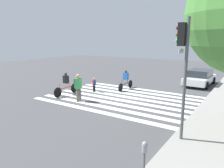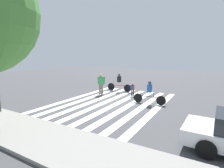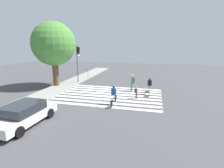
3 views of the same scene
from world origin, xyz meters
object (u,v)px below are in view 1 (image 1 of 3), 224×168
object	(u,v)px
cyclist_mid_street	(126,79)
car_parked_far_curb	(200,77)
parking_meter	(144,155)
cyclist_near_curb	(66,83)
traffic_light	(183,57)
pedestrian_adult_yellow_jacket	(94,84)
pedestrian_adult_tall_backpack	(78,85)

from	to	relation	value
cyclist_mid_street	car_parked_far_curb	size ratio (longest dim) A/B	0.51
parking_meter	cyclist_near_curb	bearing A→B (deg)	-124.77
traffic_light	cyclist_near_curb	size ratio (longest dim) A/B	1.97
pedestrian_adult_yellow_jacket	cyclist_near_curb	size ratio (longest dim) A/B	0.45
pedestrian_adult_yellow_jacket	cyclist_near_curb	world-z (taller)	cyclist_near_curb
pedestrian_adult_yellow_jacket	cyclist_mid_street	size ratio (longest dim) A/B	0.48
pedestrian_adult_tall_backpack	pedestrian_adult_yellow_jacket	size ratio (longest dim) A/B	1.64
pedestrian_adult_tall_backpack	car_parked_far_curb	distance (m)	11.19
car_parked_far_curb	pedestrian_adult_yellow_jacket	bearing A→B (deg)	-39.19
car_parked_far_curb	parking_meter	bearing A→B (deg)	8.74
traffic_light	pedestrian_adult_tall_backpack	world-z (taller)	traffic_light
pedestrian_adult_tall_backpack	pedestrian_adult_yellow_jacket	bearing A→B (deg)	-174.91
traffic_light	parking_meter	xyz separation A→B (m)	(3.42, 0.10, -2.30)
parking_meter	pedestrian_adult_tall_backpack	world-z (taller)	pedestrian_adult_tall_backpack
cyclist_mid_street	car_parked_far_curb	world-z (taller)	cyclist_mid_street
cyclist_mid_street	car_parked_far_curb	xyz separation A→B (m)	(-5.10, 4.60, -0.15)
pedestrian_adult_yellow_jacket	car_parked_far_curb	bearing A→B (deg)	-58.82
pedestrian_adult_tall_backpack	pedestrian_adult_yellow_jacket	world-z (taller)	pedestrian_adult_tall_backpack
cyclist_mid_street	pedestrian_adult_yellow_jacket	bearing A→B (deg)	-40.74
traffic_light	pedestrian_adult_tall_backpack	xyz separation A→B (m)	(-2.15, -7.19, -2.29)
pedestrian_adult_tall_backpack	car_parked_far_curb	size ratio (longest dim) A/B	0.41
parking_meter	pedestrian_adult_tall_backpack	xyz separation A→B (m)	(-5.57, -7.28, 0.00)
traffic_light	pedestrian_adult_yellow_jacket	distance (m)	9.62
cyclist_mid_street	cyclist_near_curb	distance (m)	4.75
pedestrian_adult_tall_backpack	cyclist_near_curb	xyz separation A→B (m)	(-0.78, -1.86, -0.19)
traffic_light	car_parked_far_curb	size ratio (longest dim) A/B	1.07
cyclist_mid_street	cyclist_near_curb	size ratio (longest dim) A/B	0.94
pedestrian_adult_tall_backpack	cyclist_near_curb	bearing A→B (deg)	-122.74
pedestrian_adult_tall_backpack	pedestrian_adult_yellow_jacket	distance (m)	2.75
pedestrian_adult_tall_backpack	cyclist_mid_street	distance (m)	4.71
parking_meter	cyclist_mid_street	size ratio (longest dim) A/B	0.62
traffic_light	car_parked_far_curb	distance (m)	12.27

